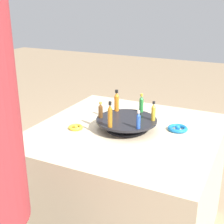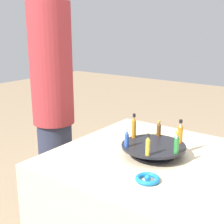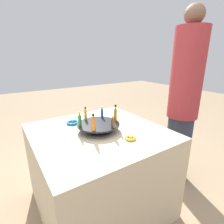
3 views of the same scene
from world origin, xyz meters
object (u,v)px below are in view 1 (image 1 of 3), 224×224
object	(u,v)px
bottle_orange	(117,101)
bottle_green	(141,104)
display_stand	(126,123)
bottle_brown	(101,111)
bottle_amber	(110,115)
ribbon_bow_gold	(76,127)
bottle_gold	(153,112)
ribbon_bow_blue	(178,128)
bottle_blue	(138,120)

from	to	relation	value
bottle_orange	bottle_green	bearing A→B (deg)	107.62
bottle_green	bottle_orange	bearing A→B (deg)	-72.38
display_stand	bottle_brown	distance (m)	0.15
bottle_amber	ribbon_bow_gold	bearing A→B (deg)	-96.58
display_stand	bottle_gold	xyz separation A→B (m)	(-0.04, 0.13, 0.07)
bottle_brown	bottle_amber	xyz separation A→B (m)	(0.09, 0.10, 0.02)
bottle_brown	ribbon_bow_blue	xyz separation A→B (m)	(-0.15, 0.38, -0.09)
bottle_brown	ribbon_bow_blue	world-z (taller)	bottle_brown
bottle_blue	ribbon_bow_gold	bearing A→B (deg)	-87.27
display_stand	bottle_amber	world-z (taller)	bottle_amber
bottle_blue	bottle_gold	bearing A→B (deg)	167.62
display_stand	ribbon_bow_blue	distance (m)	0.28
bottle_green	ribbon_bow_blue	world-z (taller)	bottle_green
bottle_orange	bottle_brown	bearing A→B (deg)	-12.38
bottle_orange	bottle_amber	distance (m)	0.24
bottle_gold	bottle_amber	world-z (taller)	bottle_amber
bottle_amber	ribbon_bow_blue	xyz separation A→B (m)	(-0.25, 0.28, -0.11)
bottle_brown	ribbon_bow_blue	size ratio (longest dim) A/B	0.82
bottle_green	display_stand	bearing A→B (deg)	-12.38
ribbon_bow_gold	ribbon_bow_blue	world-z (taller)	ribbon_bow_blue
bottle_amber	bottle_gold	bearing A→B (deg)	137.62
display_stand	bottle_orange	world-z (taller)	bottle_orange
bottle_orange	ribbon_bow_gold	world-z (taller)	bottle_orange
bottle_amber	ribbon_bow_gold	size ratio (longest dim) A/B	1.69
bottle_blue	ribbon_bow_blue	size ratio (longest dim) A/B	0.87
bottle_gold	ribbon_bow_blue	bearing A→B (deg)	120.42
bottle_blue	bottle_orange	world-z (taller)	bottle_orange
bottle_gold	bottle_amber	distance (m)	0.24
bottle_gold	bottle_green	world-z (taller)	bottle_green
bottle_blue	bottle_gold	xyz separation A→B (m)	(-0.14, 0.03, 0.01)
bottle_orange	bottle_brown	size ratio (longest dim) A/B	1.40
ribbon_bow_gold	bottle_brown	bearing A→B (deg)	120.42
bottle_orange	ribbon_bow_blue	bearing A→B (deg)	92.73
bottle_gold	bottle_green	size ratio (longest dim) A/B	0.98
bottle_amber	bottle_blue	bearing A→B (deg)	107.62
bottle_green	bottle_brown	distance (m)	0.24
display_stand	bottle_gold	size ratio (longest dim) A/B	3.10
bottle_blue	bottle_green	bearing A→B (deg)	-162.38
bottle_green	ribbon_bow_blue	size ratio (longest dim) A/B	1.00
bottle_gold	ribbon_bow_gold	bearing A→B (deg)	-68.20
bottle_gold	bottle_brown	bearing A→B (deg)	-72.38
bottle_gold	ribbon_bow_gold	size ratio (longest dim) A/B	1.33
bottle_amber	ribbon_bow_blue	distance (m)	0.39
bottle_orange	display_stand	bearing A→B (deg)	47.62
display_stand	ribbon_bow_gold	size ratio (longest dim) A/B	4.14
bottle_blue	bottle_orange	size ratio (longest dim) A/B	0.75
bottle_orange	ribbon_bow_gold	distance (m)	0.28
bottle_blue	bottle_gold	size ratio (longest dim) A/B	0.89
bottle_amber	bottle_orange	bearing A→B (deg)	-162.38
ribbon_bow_blue	bottle_brown	bearing A→B (deg)	-68.20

